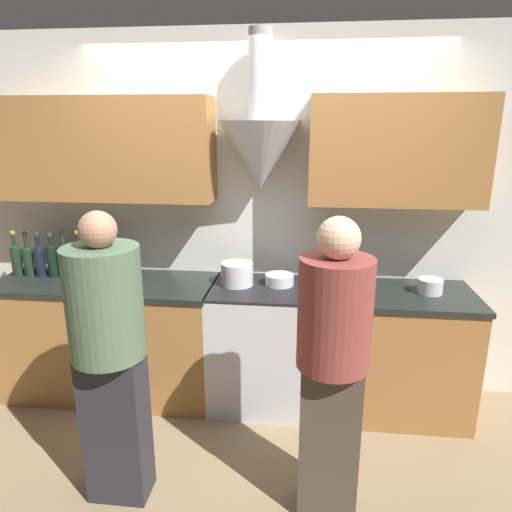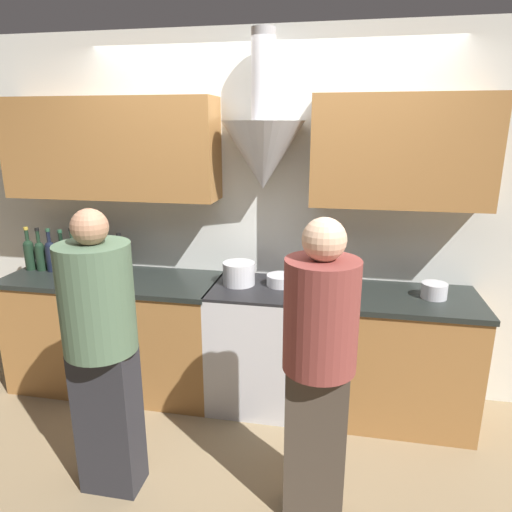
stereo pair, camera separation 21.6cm
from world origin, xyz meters
name	(u,v)px [view 2 (the right image)]	position (x,y,z in m)	size (l,w,h in m)	color
ground_plane	(250,424)	(0.00, 0.00, 0.00)	(12.00, 12.00, 0.00)	#847051
wall_back	(255,195)	(-0.08, 0.57, 1.48)	(8.40, 0.56, 2.60)	silver
counter_left	(116,332)	(-1.11, 0.31, 0.44)	(1.58, 0.62, 0.88)	#9E6B38
counter_right	(386,356)	(0.89, 0.31, 0.44)	(1.15, 0.62, 0.88)	#9E6B38
stove_range	(259,344)	(0.00, 0.31, 0.45)	(0.65, 0.60, 0.88)	silver
wine_bottle_0	(29,253)	(-1.81, 0.36, 1.02)	(0.08, 0.08, 0.34)	black
wine_bottle_1	(40,254)	(-1.71, 0.36, 1.01)	(0.07, 0.07, 0.33)	black
wine_bottle_2	(51,254)	(-1.62, 0.36, 1.02)	(0.07, 0.07, 0.33)	black
wine_bottle_3	(62,254)	(-1.52, 0.36, 1.02)	(0.08, 0.08, 0.33)	black
wine_bottle_4	(74,255)	(-1.43, 0.36, 1.02)	(0.08, 0.08, 0.35)	black
wine_bottle_5	(88,254)	(-1.32, 0.37, 1.03)	(0.07, 0.07, 0.35)	black
wine_bottle_6	(97,258)	(-1.24, 0.36, 1.01)	(0.07, 0.07, 0.30)	black
wine_bottle_7	(107,257)	(-1.16, 0.36, 1.02)	(0.07, 0.07, 0.33)	black
wine_bottle_8	(121,259)	(-1.05, 0.37, 1.01)	(0.07, 0.07, 0.32)	black
stock_pot	(239,273)	(-0.15, 0.33, 0.96)	(0.22, 0.22, 0.16)	silver
mixing_bowl	(281,280)	(0.15, 0.36, 0.92)	(0.20, 0.20, 0.08)	silver
orange_fruit	(330,277)	(0.48, 0.51, 0.92)	(0.07, 0.07, 0.07)	orange
saucepan	(434,291)	(1.15, 0.31, 0.93)	(0.16, 0.16, 0.10)	silver
person_foreground_left	(102,346)	(-0.64, -0.67, 0.86)	(0.37, 0.37, 1.58)	#28282D
person_foreground_right	(319,363)	(0.47, -0.64, 0.86)	(0.35, 0.35, 1.58)	#473D33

